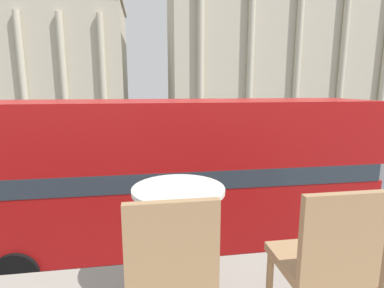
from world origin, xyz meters
The scene contains 12 objects.
double_decker_bus centered at (1.38, 5.65, 2.39)m, with size 10.41×2.66×4.30m.
cafe_dining_table centered at (0.76, -0.35, 3.82)m, with size 0.60×0.60×0.73m.
cafe_chair_0 centered at (0.66, -0.92, 3.80)m, with size 0.40×0.40×0.91m.
cafe_chair_1 centered at (1.42, -0.94, 3.80)m, with size 0.40×0.40×0.91m.
plaza_building_left centered at (-15.71, 49.23, 8.74)m, with size 26.86×14.63×17.49m.
plaza_building_right centered at (21.87, 44.87, 11.99)m, with size 35.21×13.19×23.99m.
traffic_light_near centered at (2.81, 9.75, 2.58)m, with size 0.42×0.24×3.96m.
traffic_light_mid centered at (3.56, 17.94, 2.11)m, with size 0.42×0.24×3.20m.
pedestrian_blue centered at (3.86, 17.76, 0.91)m, with size 0.32×0.32×1.59m.
pedestrian_white centered at (-8.08, 30.47, 0.98)m, with size 0.32×0.32×1.70m.
pedestrian_black centered at (-2.02, 13.56, 1.02)m, with size 0.32×0.32×1.76m.
pedestrian_yellow centered at (8.22, 25.59, 1.03)m, with size 0.32×0.32×1.78m.
Camera 1 is at (0.56, -2.17, 4.65)m, focal length 28.00 mm.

